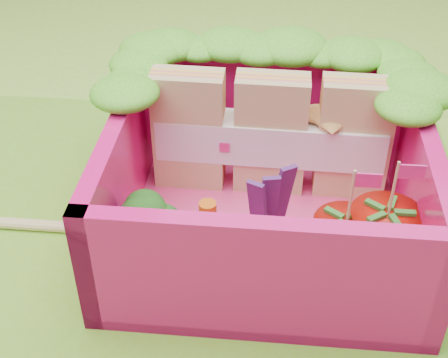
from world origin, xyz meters
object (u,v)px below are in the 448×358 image
object	(u,v)px
sandwich_stack	(272,135)
strawberry_left	(343,245)
bento_box	(268,177)
strawberry_right	(383,241)
broccoli	(150,226)

from	to	relation	value
sandwich_stack	strawberry_left	size ratio (longest dim) A/B	2.14
bento_box	strawberry_right	world-z (taller)	strawberry_right
bento_box	broccoli	xyz separation A→B (m)	(-0.45, -0.32, -0.04)
broccoli	strawberry_right	size ratio (longest dim) A/B	0.60
strawberry_left	bento_box	bearing A→B (deg)	136.01
broccoli	strawberry_left	size ratio (longest dim) A/B	0.63
broccoli	strawberry_right	distance (m)	0.91
sandwich_stack	bento_box	bearing A→B (deg)	-91.44
sandwich_stack	broccoli	bearing A→B (deg)	-128.76
strawberry_left	strawberry_right	distance (m)	0.16
strawberry_left	strawberry_right	world-z (taller)	strawberry_right
strawberry_left	sandwich_stack	bearing A→B (deg)	119.16
bento_box	broccoli	bearing A→B (deg)	-144.55
sandwich_stack	broccoli	distance (m)	0.73
bento_box	strawberry_right	distance (m)	0.54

